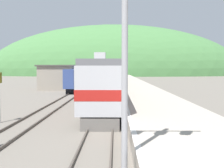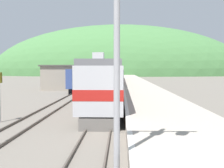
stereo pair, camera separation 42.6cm
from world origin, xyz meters
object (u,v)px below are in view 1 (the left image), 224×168
Objects in this scene: express_train_lead_car at (106,83)px; carriage_second at (110,76)px; carriage_third at (112,74)px; siding_train at (89,77)px.

express_train_lead_car reaches higher than carriage_second.
carriage_third is (0.00, 41.38, -0.01)m from express_train_lead_car.
carriage_second and carriage_third have the same top height.
carriage_second is 0.45× the size of siding_train.
express_train_lead_car reaches higher than carriage_third.
express_train_lead_car is at bearing -81.65° from siding_train.
siding_train is at bearing 110.77° from carriage_second.
siding_train is (-4.97, 33.83, -0.47)m from express_train_lead_car.
express_train_lead_car is 0.99× the size of carriage_third.
carriage_third is 9.05m from siding_train.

